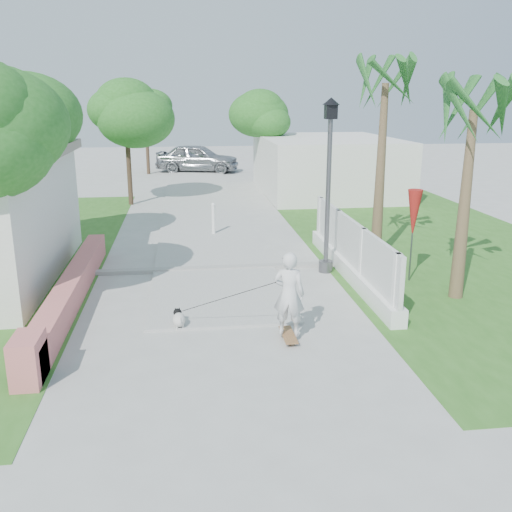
{
  "coord_description": "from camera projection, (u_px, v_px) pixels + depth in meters",
  "views": [
    {
      "loc": [
        -0.72,
        -8.52,
        4.47
      ],
      "look_at": [
        0.78,
        3.37,
        1.1
      ],
      "focal_mm": 40.0,
      "sensor_mm": 36.0,
      "label": 1
    }
  ],
  "objects": [
    {
      "name": "ground",
      "position": [
        235.0,
        376.0,
        9.44
      ],
      "size": [
        90.0,
        90.0,
        0.0
      ],
      "primitive_type": "plane",
      "color": "#B7B7B2",
      "rests_on": "ground"
    },
    {
      "name": "tree_path_left",
      "position": [
        126.0,
        113.0,
        23.3
      ],
      "size": [
        3.4,
        3.4,
        5.23
      ],
      "color": "#4C3826",
      "rests_on": "ground"
    },
    {
      "name": "pink_wall",
      "position": [
        68.0,
        295.0,
        12.34
      ],
      "size": [
        0.45,
        8.2,
        0.8
      ],
      "color": "#D06B6A",
      "rests_on": "ground"
    },
    {
      "name": "path_strip",
      "position": [
        199.0,
        188.0,
        28.53
      ],
      "size": [
        3.2,
        36.0,
        0.06
      ],
      "primitive_type": "cube",
      "color": "#B7B7B2",
      "rests_on": "ground"
    },
    {
      "name": "palm_far",
      "position": [
        385.0,
        95.0,
        14.99
      ],
      "size": [
        1.8,
        1.8,
        5.3
      ],
      "color": "brown",
      "rests_on": "ground"
    },
    {
      "name": "dog",
      "position": [
        179.0,
        319.0,
        11.32
      ],
      "size": [
        0.3,
        0.56,
        0.38
      ],
      "rotation": [
        0.0,
        0.0,
        0.14
      ],
      "color": "silver",
      "rests_on": "ground"
    },
    {
      "name": "tree_path_right",
      "position": [
        263.0,
        117.0,
        27.96
      ],
      "size": [
        3.0,
        3.0,
        4.79
      ],
      "color": "#4C3826",
      "rests_on": "ground"
    },
    {
      "name": "patio_umbrella",
      "position": [
        414.0,
        215.0,
        13.86
      ],
      "size": [
        0.36,
        0.36,
        2.3
      ],
      "color": "#59595E",
      "rests_on": "ground"
    },
    {
      "name": "palm_near",
      "position": [
        473.0,
        121.0,
        12.08
      ],
      "size": [
        1.8,
        1.8,
        4.7
      ],
      "color": "brown",
      "rests_on": "ground"
    },
    {
      "name": "skateboarder",
      "position": [
        238.0,
        297.0,
        10.93
      ],
      "size": [
        2.41,
        1.4,
        1.72
      ],
      "rotation": [
        0.0,
        0.0,
        2.81
      ],
      "color": "olive",
      "rests_on": "ground"
    },
    {
      "name": "tree_path_far",
      "position": [
        146.0,
        108.0,
        32.88
      ],
      "size": [
        3.2,
        3.2,
        5.17
      ],
      "color": "#4C3826",
      "rests_on": "ground"
    },
    {
      "name": "lattice_fence",
      "position": [
        350.0,
        256.0,
        14.48
      ],
      "size": [
        0.35,
        7.0,
        1.5
      ],
      "color": "white",
      "rests_on": "ground"
    },
    {
      "name": "tree_left_mid",
      "position": [
        11.0,
        132.0,
        15.93
      ],
      "size": [
        3.2,
        3.2,
        4.85
      ],
      "color": "#4C3826",
      "rests_on": "ground"
    },
    {
      "name": "curb",
      "position": [
        214.0,
        268.0,
        15.15
      ],
      "size": [
        6.5,
        0.25,
        0.1
      ],
      "primitive_type": "cube",
      "color": "#999993",
      "rests_on": "ground"
    },
    {
      "name": "street_lamp",
      "position": [
        329.0,
        180.0,
        14.38
      ],
      "size": [
        0.44,
        0.44,
        4.44
      ],
      "color": "#59595E",
      "rests_on": "ground"
    },
    {
      "name": "parked_car",
      "position": [
        197.0,
        158.0,
        34.58
      ],
      "size": [
        5.3,
        3.16,
        1.69
      ],
      "primitive_type": "imported",
      "rotation": [
        0.0,
        0.0,
        1.32
      ],
      "color": "#95989C",
      "rests_on": "ground"
    },
    {
      "name": "grass_right",
      "position": [
        433.0,
        243.0,
        17.92
      ],
      "size": [
        8.0,
        20.0,
        0.01
      ],
      "primitive_type": "cube",
      "color": "#316620",
      "rests_on": "ground"
    },
    {
      "name": "building_right",
      "position": [
        326.0,
        165.0,
        27.0
      ],
      "size": [
        6.0,
        8.0,
        2.6
      ],
      "primitive_type": "cube",
      "color": "silver",
      "rests_on": "ground"
    },
    {
      "name": "bollard",
      "position": [
        213.0,
        218.0,
        18.85
      ],
      "size": [
        0.14,
        0.14,
        1.09
      ],
      "color": "white",
      "rests_on": "ground"
    }
  ]
}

